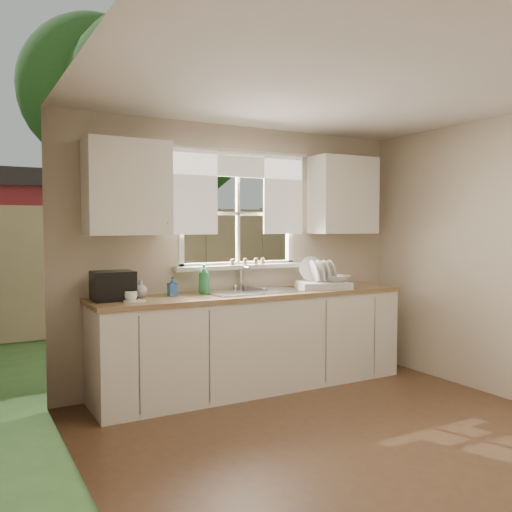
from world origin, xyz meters
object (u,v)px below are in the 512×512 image
dish_rack (322,282)px  black_appliance (113,286)px  cup (131,296)px  soap_bottle_a (204,279)px

dish_rack → black_appliance: dish_rack is taller
cup → black_appliance: size_ratio=0.33×
dish_rack → black_appliance: (-2.04, 0.14, 0.05)m
dish_rack → black_appliance: bearing=176.1°
dish_rack → black_appliance: size_ratio=1.75×
black_appliance → cup: bearing=-50.8°
soap_bottle_a → cup: (-0.72, -0.16, -0.09)m
cup → black_appliance: 0.19m
cup → black_appliance: (-0.11, 0.14, 0.08)m
dish_rack → soap_bottle_a: 1.22m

